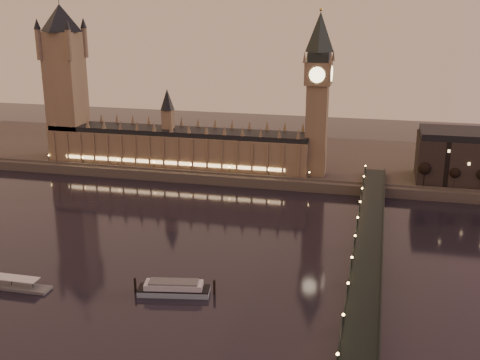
{
  "coord_description": "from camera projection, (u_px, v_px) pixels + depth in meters",
  "views": [
    {
      "loc": [
        94.13,
        -255.29,
        115.97
      ],
      "look_at": [
        24.52,
        35.0,
        25.19
      ],
      "focal_mm": 45.0,
      "sensor_mm": 36.0,
      "label": 1
    }
  ],
  "objects": [
    {
      "name": "victoria_tower",
      "position": [
        65.0,
        74.0,
        412.46
      ],
      "size": [
        31.68,
        31.68,
        118.0
      ],
      "color": "brown",
      "rests_on": "ground"
    },
    {
      "name": "bare_tree_0",
      "position": [
        425.0,
        170.0,
        361.88
      ],
      "size": [
        6.73,
        6.73,
        13.69
      ],
      "color": "black",
      "rests_on": "ground"
    },
    {
      "name": "pontoon_pier",
      "position": [
        3.0,
        284.0,
        251.45
      ],
      "size": [
        41.77,
        6.96,
        11.14
      ],
      "color": "#595B5E",
      "rests_on": "ground"
    },
    {
      "name": "moored_barge",
      "position": [
        174.0,
        288.0,
        244.53
      ],
      "size": [
        33.09,
        13.21,
        6.16
      ],
      "rotation": [
        0.0,
        0.0,
        0.18
      ],
      "color": "#869CAB",
      "rests_on": "ground"
    },
    {
      "name": "big_ben",
      "position": [
        318.0,
        85.0,
        374.16
      ],
      "size": [
        17.68,
        17.68,
        104.0
      ],
      "color": "brown",
      "rests_on": "ground"
    },
    {
      "name": "far_embankment",
      "position": [
        289.0,
        159.0,
        438.19
      ],
      "size": [
        560.0,
        130.0,
        6.0
      ],
      "primitive_type": "cube",
      "color": "#423D35",
      "rests_on": "ground"
    },
    {
      "name": "palace_of_westminster",
      "position": [
        177.0,
        143.0,
        407.45
      ],
      "size": [
        180.0,
        26.62,
        52.0
      ],
      "color": "brown",
      "rests_on": "ground"
    },
    {
      "name": "ground",
      "position": [
        174.0,
        246.0,
        292.25
      ],
      "size": [
        700.0,
        700.0,
        0.0
      ],
      "primitive_type": "plane",
      "color": "black",
      "rests_on": "ground"
    },
    {
      "name": "bare_tree_1",
      "position": [
        452.0,
        172.0,
        358.32
      ],
      "size": [
        6.73,
        6.73,
        13.69
      ],
      "color": "black",
      "rests_on": "ground"
    },
    {
      "name": "westminster_bridge",
      "position": [
        367.0,
        254.0,
        270.21
      ],
      "size": [
        13.2,
        260.0,
        15.3
      ],
      "color": "black",
      "rests_on": "ground"
    }
  ]
}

